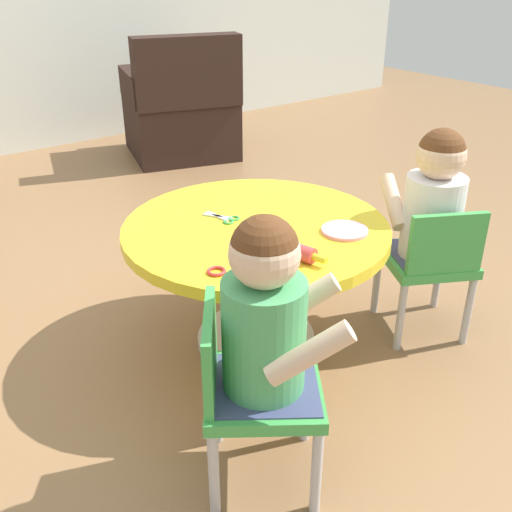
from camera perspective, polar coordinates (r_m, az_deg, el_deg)
name	(u,v)px	position (r m, az deg, el deg)	size (l,w,h in m)	color
ground_plane	(256,341)	(2.26, 0.00, -8.17)	(10.00, 10.00, 0.00)	olive
craft_table	(256,253)	(2.07, 0.00, 0.26)	(0.92, 0.92, 0.48)	silver
child_chair_left	(250,388)	(1.57, -0.57, -12.59)	(0.42, 0.42, 0.54)	#B7B7BC
seated_child_left	(266,314)	(1.44, 0.99, -5.62)	(0.44, 0.42, 0.51)	#3F4772
child_chair_right	(430,261)	(2.25, 16.43, -0.51)	(0.41, 0.41, 0.54)	#B7B7BC
seated_child_right	(434,200)	(2.19, 16.78, 5.21)	(0.40, 0.43, 0.51)	#3F4772
armchair_dark	(181,113)	(4.30, -7.21, 13.57)	(0.88, 0.89, 0.85)	black
rolling_pin	(294,250)	(1.80, 3.68, 0.56)	(0.08, 0.23, 0.05)	#D83F3F
craft_scissors	(225,218)	(2.07, -3.00, 3.64)	(0.10, 0.14, 0.01)	silver
playdough_blob_0	(345,231)	(1.99, 8.54, 2.44)	(0.16, 0.16, 0.01)	pink
cookie_cutter_0	(216,271)	(1.72, -3.84, -1.48)	(0.06, 0.06, 0.01)	red
cookie_cutter_1	(254,277)	(1.69, -0.23, -2.04)	(0.05, 0.05, 0.01)	#D83FA5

